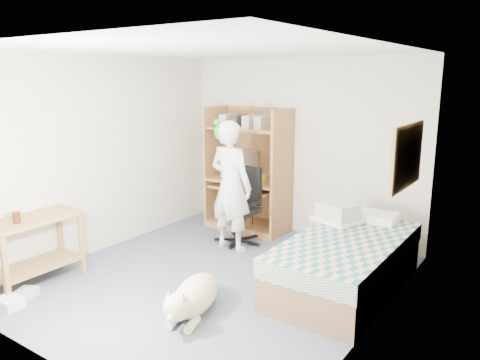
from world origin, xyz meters
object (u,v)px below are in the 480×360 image
at_px(person, 231,186).
at_px(dog, 193,297).
at_px(bed, 346,263).
at_px(office_chair, 241,216).
at_px(computer_hutch, 249,175).
at_px(printer_cart, 336,235).
at_px(side_desk, 34,240).

height_order(person, dog, person).
relative_size(bed, person, 1.19).
relative_size(office_chair, person, 0.60).
xyz_separation_m(person, dog, (0.74, -1.63, -0.67)).
xyz_separation_m(computer_hutch, printer_cart, (1.67, -0.64, -0.42)).
distance_m(bed, side_desk, 3.39).
relative_size(computer_hutch, side_desk, 1.80).
bearing_deg(person, computer_hutch, -67.75).
distance_m(bed, office_chair, 1.84).
bearing_deg(bed, computer_hutch, 150.71).
bearing_deg(bed, person, 171.45).
bearing_deg(bed, dog, -125.17).
xyz_separation_m(person, printer_cart, (1.38, 0.22, -0.45)).
bearing_deg(person, office_chair, -77.77).
bearing_deg(person, side_desk, 64.73).
distance_m(person, dog, 1.91).
bearing_deg(side_desk, computer_hutch, 73.86).
distance_m(bed, person, 1.82).
bearing_deg(computer_hutch, printer_cart, -21.01).
height_order(person, printer_cart, person).
bearing_deg(side_desk, bed, 32.50).
height_order(side_desk, dog, side_desk).
height_order(computer_hutch, bed, computer_hutch).
relative_size(computer_hutch, printer_cart, 2.94).
bearing_deg(computer_hutch, person, -71.34).
relative_size(computer_hutch, bed, 0.89).
bearing_deg(dog, side_desk, 175.71).
height_order(computer_hutch, dog, computer_hutch).
height_order(dog, printer_cart, printer_cart).
bearing_deg(office_chair, side_desk, -111.14).
distance_m(office_chair, printer_cart, 1.43).
xyz_separation_m(bed, side_desk, (-2.85, -1.82, 0.21)).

